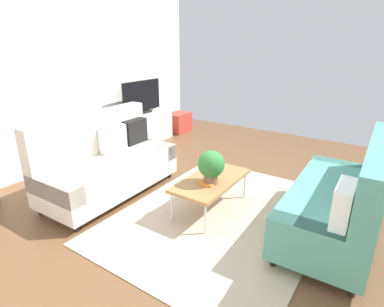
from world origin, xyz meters
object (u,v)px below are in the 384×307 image
at_px(couch_beige, 107,162).
at_px(bottle_0, 129,112).
at_px(vase_0, 119,113).
at_px(tv_console, 143,128).
at_px(tv, 142,97).
at_px(storage_trunk, 179,122).
at_px(coffee_table, 211,181).
at_px(potted_plant, 211,165).
at_px(table_book_0, 209,181).
at_px(couch_green, 341,199).

height_order(couch_beige, bottle_0, couch_beige).
bearing_deg(bottle_0, vase_0, 155.08).
xyz_separation_m(vase_0, bottle_0, (0.19, -0.09, 0.00)).
bearing_deg(tv_console, vase_0, 175.07).
bearing_deg(vase_0, tv, -6.88).
bearing_deg(couch_beige, tv_console, -151.02).
distance_m(storage_trunk, vase_0, 1.76).
bearing_deg(tv, bottle_0, -177.04).
height_order(coffee_table, storage_trunk, storage_trunk).
xyz_separation_m(coffee_table, vase_0, (0.96, 2.59, 0.34)).
height_order(storage_trunk, bottle_0, bottle_0).
bearing_deg(potted_plant, tv, 57.52).
distance_m(couch_beige, tv_console, 2.22).
height_order(coffee_table, potted_plant, potted_plant).
bearing_deg(storage_trunk, couch_beige, -161.41).
bearing_deg(tv_console, table_book_0, -122.52).
bearing_deg(vase_0, bottle_0, -24.92).
height_order(tv, table_book_0, tv).
distance_m(coffee_table, table_book_0, 0.11).
relative_size(tv_console, bottle_0, 7.27).
xyz_separation_m(storage_trunk, table_book_0, (-2.74, -2.47, 0.21)).
relative_size(storage_trunk, vase_0, 2.83).
height_order(coffee_table, bottle_0, bottle_0).
xyz_separation_m(storage_trunk, bottle_0, (-1.49, 0.06, 0.52)).
distance_m(couch_beige, table_book_0, 1.48).
height_order(couch_beige, tv, tv).
xyz_separation_m(potted_plant, bottle_0, (1.25, 2.55, 0.09)).
xyz_separation_m(potted_plant, table_book_0, (0.00, 0.02, -0.21)).
height_order(couch_green, bottle_0, couch_green).
bearing_deg(couch_green, storage_trunk, 57.32).
bearing_deg(tv, table_book_0, -122.72).
bearing_deg(potted_plant, bottle_0, 63.88).
relative_size(coffee_table, storage_trunk, 2.12).
bearing_deg(storage_trunk, tv, 175.84).
height_order(coffee_table, tv, tv).
height_order(potted_plant, bottle_0, bottle_0).
bearing_deg(couch_beige, potted_plant, 99.62).
bearing_deg(tv_console, potted_plant, -122.28).
distance_m(tv, table_book_0, 3.07).
bearing_deg(vase_0, coffee_table, -110.26).
relative_size(vase_0, bottle_0, 0.95).
bearing_deg(coffee_table, bottle_0, 65.29).
xyz_separation_m(tv, storage_trunk, (1.10, -0.08, -0.73)).
relative_size(tv, storage_trunk, 1.92).
xyz_separation_m(couch_beige, vase_0, (1.34, 1.17, 0.29)).
distance_m(tv_console, table_book_0, 3.05).
height_order(storage_trunk, table_book_0, table_book_0).
bearing_deg(couch_beige, tv, -151.46).
relative_size(couch_green, vase_0, 10.46).
bearing_deg(coffee_table, couch_green, -78.53).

